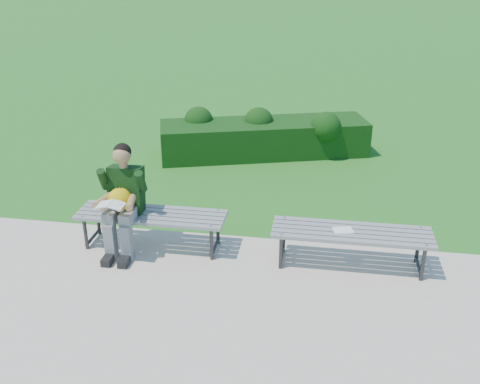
{
  "coord_description": "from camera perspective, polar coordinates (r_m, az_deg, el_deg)",
  "views": [
    {
      "loc": [
        0.64,
        -5.91,
        3.37
      ],
      "look_at": [
        -0.26,
        -0.23,
        0.75
      ],
      "focal_mm": 40.0,
      "sensor_mm": 36.0,
      "label": 1
    }
  ],
  "objects": [
    {
      "name": "bench_left",
      "position": [
        6.55,
        -9.44,
        -2.7
      ],
      "size": [
        1.8,
        0.5,
        0.46
      ],
      "color": "gray",
      "rests_on": "walkway"
    },
    {
      "name": "seated_boy",
      "position": [
        6.43,
        -12.44,
        -0.51
      ],
      "size": [
        0.56,
        0.76,
        1.31
      ],
      "color": "gray",
      "rests_on": "walkway"
    },
    {
      "name": "paper_sheet",
      "position": [
        6.17,
        10.93,
        -4.01
      ],
      "size": [
        0.25,
        0.2,
        0.01
      ],
      "color": "white",
      "rests_on": "bench_right"
    },
    {
      "name": "hedge",
      "position": [
        9.56,
        2.54,
        6.03
      ],
      "size": [
        3.75,
        1.93,
        0.83
      ],
      "color": "#174119",
      "rests_on": "ground"
    },
    {
      "name": "bench_right",
      "position": [
        6.2,
        11.81,
        -4.53
      ],
      "size": [
        1.8,
        0.5,
        0.46
      ],
      "color": "gray",
      "rests_on": "walkway"
    },
    {
      "name": "walkway",
      "position": [
        5.39,
        0.23,
        -14.09
      ],
      "size": [
        30.0,
        3.5,
        0.02
      ],
      "color": "beige",
      "rests_on": "ground"
    },
    {
      "name": "ground",
      "position": [
        6.84,
        2.49,
        -5.07
      ],
      "size": [
        80.0,
        80.0,
        0.0
      ],
      "color": "#2E7820",
      "rests_on": "ground"
    }
  ]
}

